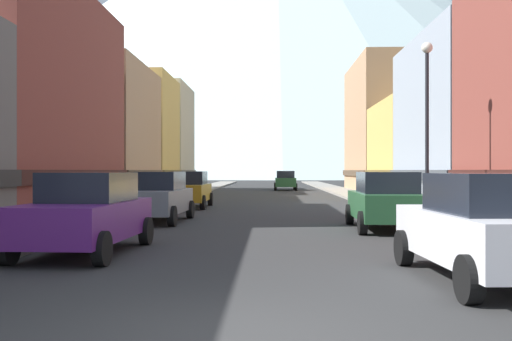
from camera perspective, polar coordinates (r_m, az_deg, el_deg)
The scene contains 18 objects.
ground_plane at distance 6.64m, azimuth -0.84°, elevation -15.97°, with size 400.00×400.00×0.00m, color #2E2E2E.
sidewalk_left at distance 41.92m, azimuth -7.51°, elevation -2.38°, with size 2.50×100.00×0.15m, color gray.
sidewalk_right at distance 41.84m, azimuth 9.67°, elevation -2.39°, with size 2.50×100.00×0.15m, color gray.
storefront_left_1 at distance 26.95m, azimuth -22.23°, elevation 5.84°, with size 6.31×13.25×9.45m.
storefront_left_2 at distance 38.70m, azimuth -16.79°, elevation 3.28°, with size 8.95×10.24×8.37m.
storefront_left_3 at distance 48.06m, azimuth -13.53°, elevation 3.14°, with size 9.56×8.26×9.22m.
storefront_left_4 at distance 56.82m, azimuth -10.69°, elevation 2.93°, with size 8.60×9.36×9.78m.
storefront_right_2 at distance 31.99m, azimuth 22.74°, elevation 4.10°, with size 9.01×11.25×8.52m.
storefront_right_3 at distance 41.96m, azimuth 18.06°, elevation 1.73°, with size 9.82×9.56×6.40m.
storefront_right_4 at distance 53.20m, azimuth 13.45°, elevation 3.89°, with size 7.94×13.31×11.21m.
car_left_0 at distance 13.59m, azimuth -15.96°, elevation -3.90°, with size 2.24×4.48×1.78m.
car_left_1 at distance 21.37m, azimuth -9.51°, elevation -2.48°, with size 2.23×4.48×1.78m.
car_left_2 at distance 29.38m, azimuth -6.51°, elevation -1.80°, with size 2.08×4.41×1.78m.
car_right_0 at distance 10.46m, azimuth 21.36°, elevation -5.08°, with size 2.24×4.48×1.78m.
car_right_1 at distance 18.75m, azimuth 12.34°, elevation -2.82°, with size 2.15×4.44×1.78m.
car_driving_0 at distance 54.79m, azimuth 2.83°, elevation -0.96°, with size 2.06×4.40×1.78m.
streetlamp_right at distance 20.25m, azimuth 16.09°, elevation 6.13°, with size 0.36×0.36×5.86m.
mountain_backdrop at distance 273.75m, azimuth 1.92°, elevation 13.33°, with size 314.72×314.72×129.80m, color silver.
Camera 1 is at (0.25, -6.37, 1.83)m, focal length 41.69 mm.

